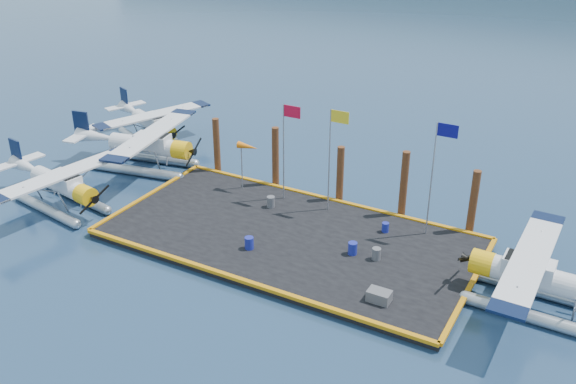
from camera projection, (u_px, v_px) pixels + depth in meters
name	position (u px, v px, depth m)	size (l,w,h in m)	color
ground	(289.00, 241.00, 35.40)	(4000.00, 4000.00, 0.00)	navy
dock	(289.00, 238.00, 35.32)	(20.00, 10.00, 0.40)	black
dock_bumpers	(289.00, 234.00, 35.19)	(20.25, 10.25, 0.18)	#C87D0B
seaplane_a	(62.00, 187.00, 38.27)	(8.59, 9.42, 3.33)	#9AA1A8
seaplane_b	(148.00, 148.00, 43.48)	(9.37, 10.24, 3.62)	#9AA1A8
seaplane_c	(153.00, 126.00, 47.92)	(8.37, 8.83, 3.21)	#9AA1A8
seaplane_d	(536.00, 280.00, 29.25)	(8.87, 9.77, 3.49)	#9AA1A8
drum_0	(271.00, 202.00, 38.09)	(0.48, 0.48, 0.67)	#4F4E53
drum_1	(353.00, 248.00, 33.30)	(0.48, 0.48, 0.68)	navy
drum_2	(376.00, 254.00, 32.84)	(0.46, 0.46, 0.64)	#4F4E53
drum_3	(249.00, 243.00, 33.79)	(0.48, 0.48, 0.67)	navy
drum_4	(385.00, 227.00, 35.44)	(0.39, 0.39, 0.55)	navy
crate	(379.00, 296.00, 29.62)	(1.08, 0.72, 0.54)	#4F4E53
flagpole_red	(287.00, 138.00, 37.45)	(1.14, 0.08, 6.00)	#9999A1
flagpole_yellow	(333.00, 145.00, 36.09)	(1.14, 0.08, 6.20)	#9999A1
flagpole_blue	(437.00, 163.00, 33.40)	(1.14, 0.08, 6.50)	#9999A1
windsock	(248.00, 148.00, 39.16)	(1.40, 0.44, 3.12)	#9999A1
piling_0	(217.00, 147.00, 42.47)	(0.44, 0.44, 4.00)	#492614
piling_1	(275.00, 159.00, 40.46)	(0.44, 0.44, 4.20)	#492614
piling_2	(340.00, 176.00, 38.59)	(0.44, 0.44, 3.80)	#492614
piling_3	(404.00, 186.00, 36.73)	(0.44, 0.44, 4.30)	#492614
piling_4	(473.00, 204.00, 35.05)	(0.44, 0.44, 4.00)	#492614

